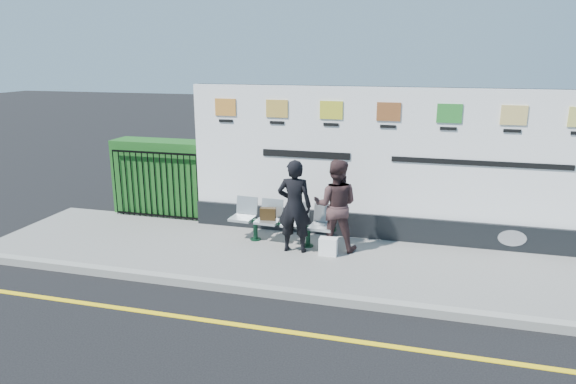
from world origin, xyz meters
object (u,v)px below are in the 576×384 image
object	(u,v)px
bench	(281,232)
woman_right	(336,205)
billboard	(386,175)
woman_left	(294,206)

from	to	relation	value
bench	woman_right	bearing A→B (deg)	1.11
billboard	woman_right	size ratio (longest dim) A/B	4.59
billboard	woman_right	bearing A→B (deg)	-133.34
woman_left	woman_right	distance (m)	0.78
woman_right	woman_left	bearing A→B (deg)	18.03
woman_left	woman_right	world-z (taller)	woman_left
woman_left	billboard	bearing A→B (deg)	-147.13
bench	woman_right	distance (m)	1.26
billboard	bench	bearing A→B (deg)	-156.51
bench	woman_left	distance (m)	0.82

